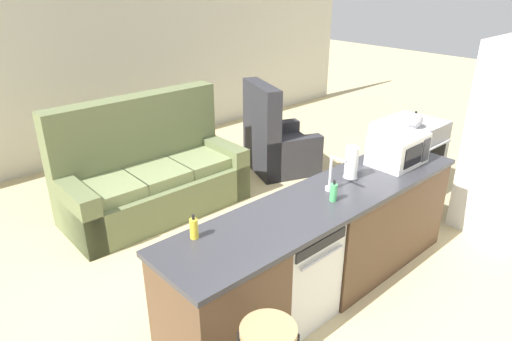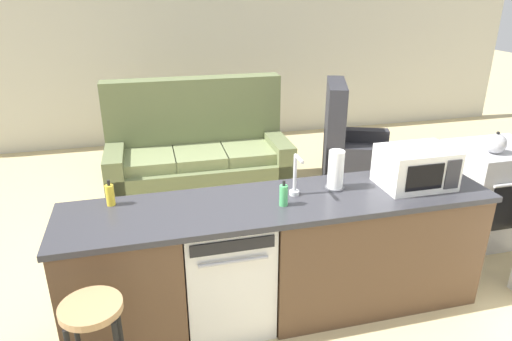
{
  "view_description": "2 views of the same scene",
  "coord_description": "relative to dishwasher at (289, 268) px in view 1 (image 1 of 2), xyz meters",
  "views": [
    {
      "loc": [
        -2.39,
        -1.96,
        2.53
      ],
      "look_at": [
        0.04,
        0.7,
        0.93
      ],
      "focal_mm": 32.0,
      "sensor_mm": 36.0,
      "label": 1
    },
    {
      "loc": [
        -0.7,
        -2.62,
        2.24
      ],
      "look_at": [
        0.08,
        0.43,
        0.95
      ],
      "focal_mm": 32.0,
      "sensor_mm": 36.0,
      "label": 2
    }
  ],
  "objects": [
    {
      "name": "paper_towel_roll",
      "position": [
        0.82,
        0.09,
        0.62
      ],
      "size": [
        0.14,
        0.14,
        0.28
      ],
      "color": "#4C4C51",
      "rests_on": "kitchen_counter"
    },
    {
      "name": "microwave",
      "position": [
        1.39,
        -0.0,
        0.62
      ],
      "size": [
        0.5,
        0.37,
        0.28
      ],
      "color": "white",
      "rests_on": "kitchen_counter"
    },
    {
      "name": "wall_back",
      "position": [
        0.55,
        4.2,
        0.88
      ],
      "size": [
        10.0,
        0.06,
        2.6
      ],
      "color": "beige",
      "rests_on": "ground_plane"
    },
    {
      "name": "stove_range",
      "position": [
        2.6,
        0.55,
        0.03
      ],
      "size": [
        0.76,
        0.68,
        0.9
      ],
      "color": "#B7B7BC",
      "rests_on": "ground_plane"
    },
    {
      "name": "sink_faucet",
      "position": [
        0.51,
        0.04,
        0.61
      ],
      "size": [
        0.07,
        0.18,
        0.3
      ],
      "color": "silver",
      "rests_on": "kitchen_counter"
    },
    {
      "name": "kettle",
      "position": [
        2.43,
        0.42,
        0.56
      ],
      "size": [
        0.21,
        0.17,
        0.19
      ],
      "color": "#B2B2B7",
      "rests_on": "stove_range"
    },
    {
      "name": "dishwasher",
      "position": [
        0.0,
        0.0,
        0.0
      ],
      "size": [
        0.58,
        0.61,
        0.84
      ],
      "color": "silver",
      "rests_on": "ground_plane"
    },
    {
      "name": "armchair",
      "position": [
        1.92,
        2.1,
        -0.07
      ],
      "size": [
        1.05,
        1.08,
        1.2
      ],
      "color": "#2D2D33",
      "rests_on": "ground_plane"
    },
    {
      "name": "kitchen_counter",
      "position": [
        0.49,
        0.0,
        -0.0
      ],
      "size": [
        2.94,
        0.66,
        0.9
      ],
      "color": "brown",
      "rests_on": "ground_plane"
    },
    {
      "name": "ground_plane",
      "position": [
        0.25,
        0.0,
        -0.42
      ],
      "size": [
        24.0,
        24.0,
        0.0
      ],
      "primitive_type": "plane",
      "color": "tan"
    },
    {
      "name": "soap_bottle",
      "position": [
        0.39,
        -0.07,
        0.55
      ],
      "size": [
        0.06,
        0.06,
        0.18
      ],
      "color": "#4CB266",
      "rests_on": "kitchen_counter"
    },
    {
      "name": "dish_soap_bottle",
      "position": [
        -0.71,
        0.21,
        0.55
      ],
      "size": [
        0.06,
        0.06,
        0.18
      ],
      "color": "yellow",
      "rests_on": "kitchen_counter"
    },
    {
      "name": "couch",
      "position": [
        0.12,
        2.27,
        -0.03
      ],
      "size": [
        2.01,
        0.93,
        1.27
      ],
      "color": "#667047",
      "rests_on": "ground_plane"
    }
  ]
}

